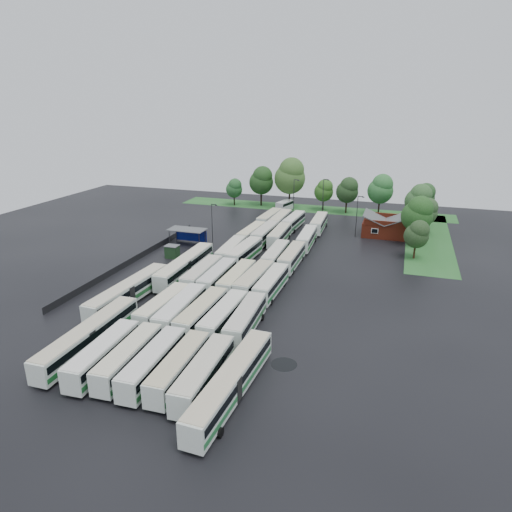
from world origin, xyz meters
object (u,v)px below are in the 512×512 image
(minibus, at_px, (285,205))
(artic_bus_west_a, at_px, (89,336))
(brick_building, at_px, (385,228))
(artic_bus_east, at_px, (232,382))

(minibus, bearing_deg, artic_bus_west_a, -78.23)
(brick_building, relative_size, artic_bus_west_a, 0.53)
(minibus, bearing_deg, brick_building, -15.94)
(artic_bus_west_a, distance_m, artic_bus_east, 21.33)
(brick_building, distance_m, artic_bus_west_a, 73.71)
(brick_building, height_order, minibus, brick_building)
(artic_bus_east, bearing_deg, minibus, 103.51)
(artic_bus_east, bearing_deg, brick_building, 82.63)
(artic_bus_west_a, bearing_deg, brick_building, 62.53)
(artic_bus_east, relative_size, minibus, 2.74)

